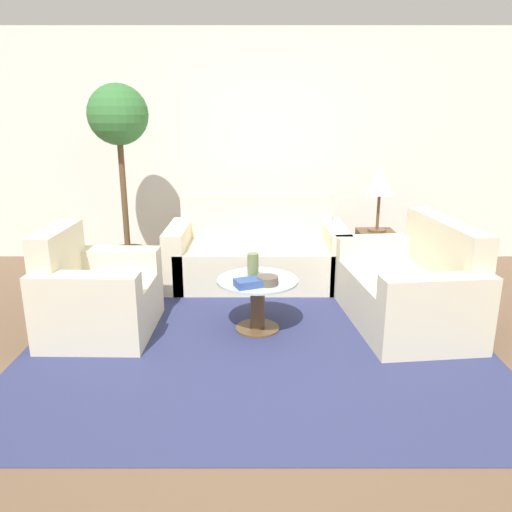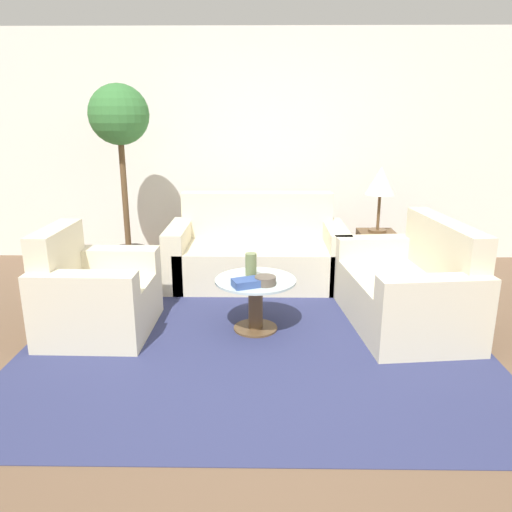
{
  "view_description": "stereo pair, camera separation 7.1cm",
  "coord_description": "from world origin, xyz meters",
  "px_view_note": "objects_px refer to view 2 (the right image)",
  "views": [
    {
      "loc": [
        -0.08,
        -2.93,
        1.71
      ],
      "look_at": [
        -0.07,
        1.05,
        0.55
      ],
      "focal_mm": 35.0,
      "sensor_mm": 36.0,
      "label": 1
    },
    {
      "loc": [
        -0.01,
        -2.93,
        1.71
      ],
      "look_at": [
        -0.07,
        1.05,
        0.55
      ],
      "focal_mm": 35.0,
      "sensor_mm": 36.0,
      "label": 2
    }
  ],
  "objects_px": {
    "bowl": "(265,281)",
    "armchair": "(92,298)",
    "potted_plant": "(121,144)",
    "book_stack": "(246,283)",
    "coffee_table": "(256,297)",
    "table_lamp": "(381,183)",
    "sofa_main": "(257,254)",
    "loveseat": "(411,291)",
    "vase": "(251,266)"
  },
  "relations": [
    {
      "from": "vase",
      "to": "potted_plant",
      "type": "bearing_deg",
      "value": 135.52
    },
    {
      "from": "sofa_main",
      "to": "potted_plant",
      "type": "xyz_separation_m",
      "value": [
        -1.35,
        0.08,
        1.11
      ]
    },
    {
      "from": "book_stack",
      "to": "armchair",
      "type": "bearing_deg",
      "value": 151.57
    },
    {
      "from": "armchair",
      "to": "loveseat",
      "type": "relative_size",
      "value": 0.62
    },
    {
      "from": "vase",
      "to": "book_stack",
      "type": "height_order",
      "value": "vase"
    },
    {
      "from": "armchair",
      "to": "coffee_table",
      "type": "height_order",
      "value": "armchair"
    },
    {
      "from": "sofa_main",
      "to": "book_stack",
      "type": "bearing_deg",
      "value": -92.53
    },
    {
      "from": "table_lamp",
      "to": "potted_plant",
      "type": "height_order",
      "value": "potted_plant"
    },
    {
      "from": "armchair",
      "to": "sofa_main",
      "type": "bearing_deg",
      "value": -44.41
    },
    {
      "from": "loveseat",
      "to": "sofa_main",
      "type": "bearing_deg",
      "value": -136.1
    },
    {
      "from": "potted_plant",
      "to": "bowl",
      "type": "bearing_deg",
      "value": -45.16
    },
    {
      "from": "book_stack",
      "to": "potted_plant",
      "type": "bearing_deg",
      "value": 108.6
    },
    {
      "from": "potted_plant",
      "to": "bowl",
      "type": "height_order",
      "value": "potted_plant"
    },
    {
      "from": "sofa_main",
      "to": "bowl",
      "type": "xyz_separation_m",
      "value": [
        0.08,
        -1.36,
        0.18
      ]
    },
    {
      "from": "bowl",
      "to": "table_lamp",
      "type": "bearing_deg",
      "value": 48.68
    },
    {
      "from": "table_lamp",
      "to": "book_stack",
      "type": "bearing_deg",
      "value": -133.82
    },
    {
      "from": "armchair",
      "to": "bowl",
      "type": "distance_m",
      "value": 1.39
    },
    {
      "from": "potted_plant",
      "to": "vase",
      "type": "bearing_deg",
      "value": -44.48
    },
    {
      "from": "armchair",
      "to": "loveseat",
      "type": "xyz_separation_m",
      "value": [
        2.58,
        0.2,
        -0.0
      ]
    },
    {
      "from": "coffee_table",
      "to": "armchair",
      "type": "bearing_deg",
      "value": -178.22
    },
    {
      "from": "armchair",
      "to": "vase",
      "type": "relative_size",
      "value": 4.36
    },
    {
      "from": "armchair",
      "to": "vase",
      "type": "height_order",
      "value": "armchair"
    },
    {
      "from": "sofa_main",
      "to": "armchair",
      "type": "relative_size",
      "value": 1.98
    },
    {
      "from": "coffee_table",
      "to": "bowl",
      "type": "relative_size",
      "value": 3.95
    },
    {
      "from": "sofa_main",
      "to": "vase",
      "type": "relative_size",
      "value": 8.63
    },
    {
      "from": "loveseat",
      "to": "potted_plant",
      "type": "height_order",
      "value": "potted_plant"
    },
    {
      "from": "bowl",
      "to": "armchair",
      "type": "bearing_deg",
      "value": 176.35
    },
    {
      "from": "table_lamp",
      "to": "book_stack",
      "type": "distance_m",
      "value": 1.93
    },
    {
      "from": "sofa_main",
      "to": "book_stack",
      "type": "distance_m",
      "value": 1.42
    },
    {
      "from": "sofa_main",
      "to": "vase",
      "type": "height_order",
      "value": "sofa_main"
    },
    {
      "from": "potted_plant",
      "to": "book_stack",
      "type": "height_order",
      "value": "potted_plant"
    },
    {
      "from": "loveseat",
      "to": "potted_plant",
      "type": "distance_m",
      "value": 3.09
    },
    {
      "from": "potted_plant",
      "to": "table_lamp",
      "type": "bearing_deg",
      "value": -3.58
    },
    {
      "from": "armchair",
      "to": "potted_plant",
      "type": "height_order",
      "value": "potted_plant"
    },
    {
      "from": "coffee_table",
      "to": "bowl",
      "type": "bearing_deg",
      "value": -59.05
    },
    {
      "from": "sofa_main",
      "to": "potted_plant",
      "type": "distance_m",
      "value": 1.75
    },
    {
      "from": "armchair",
      "to": "potted_plant",
      "type": "relative_size",
      "value": 0.46
    },
    {
      "from": "loveseat",
      "to": "coffee_table",
      "type": "bearing_deg",
      "value": -89.28
    },
    {
      "from": "armchair",
      "to": "coffee_table",
      "type": "xyz_separation_m",
      "value": [
        1.3,
        0.04,
        -0.01
      ]
    },
    {
      "from": "vase",
      "to": "bowl",
      "type": "bearing_deg",
      "value": -52.05
    },
    {
      "from": "coffee_table",
      "to": "table_lamp",
      "type": "distance_m",
      "value": 1.83
    },
    {
      "from": "vase",
      "to": "loveseat",
      "type": "bearing_deg",
      "value": 6.04
    },
    {
      "from": "potted_plant",
      "to": "vase",
      "type": "height_order",
      "value": "potted_plant"
    },
    {
      "from": "sofa_main",
      "to": "table_lamp",
      "type": "bearing_deg",
      "value": -3.61
    },
    {
      "from": "armchair",
      "to": "vase",
      "type": "xyz_separation_m",
      "value": [
        1.26,
        0.06,
        0.25
      ]
    },
    {
      "from": "loveseat",
      "to": "armchair",
      "type": "bearing_deg",
      "value": -91.88
    },
    {
      "from": "sofa_main",
      "to": "book_stack",
      "type": "xyz_separation_m",
      "value": [
        -0.06,
        -1.4,
        0.18
      ]
    },
    {
      "from": "potted_plant",
      "to": "book_stack",
      "type": "relative_size",
      "value": 8.16
    },
    {
      "from": "armchair",
      "to": "potted_plant",
      "type": "bearing_deg",
      "value": 3.6
    },
    {
      "from": "loveseat",
      "to": "vase",
      "type": "relative_size",
      "value": 7.0
    }
  ]
}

